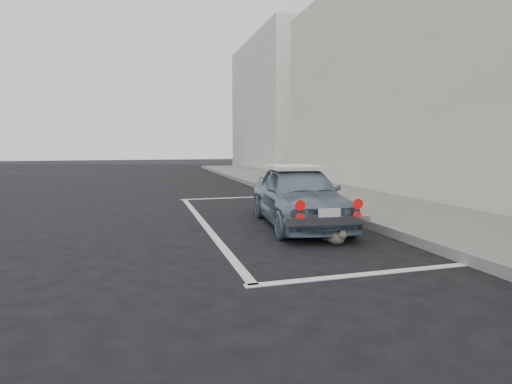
# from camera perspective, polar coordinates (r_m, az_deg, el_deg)

# --- Properties ---
(ground) EXTENTS (80.00, 80.00, 0.00)m
(ground) POSITION_cam_1_polar(r_m,az_deg,el_deg) (5.03, 8.16, -10.30)
(ground) COLOR black
(ground) RESTS_ON ground
(sidewalk) EXTENTS (2.80, 40.00, 0.15)m
(sidewalk) POSITION_cam_1_polar(r_m,az_deg,el_deg) (8.35, 22.80, -3.46)
(sidewalk) COLOR slate
(sidewalk) RESTS_ON ground
(shop_building) EXTENTS (3.50, 18.00, 7.00)m
(shop_building) POSITION_cam_1_polar(r_m,az_deg,el_deg) (11.99, 29.49, 15.51)
(shop_building) COLOR #BDB7A6
(shop_building) RESTS_ON ground
(building_far) EXTENTS (3.50, 10.00, 8.00)m
(building_far) POSITION_cam_1_polar(r_m,az_deg,el_deg) (25.90, 2.94, 12.22)
(building_far) COLOR #B3ACA2
(building_far) RESTS_ON ground
(pline_rear) EXTENTS (3.00, 0.12, 0.01)m
(pline_rear) POSITION_cam_1_polar(r_m,az_deg,el_deg) (4.84, 16.15, -11.14)
(pline_rear) COLOR silver
(pline_rear) RESTS_ON ground
(pline_front) EXTENTS (3.00, 0.12, 0.01)m
(pline_front) POSITION_cam_1_polar(r_m,az_deg,el_deg) (11.26, -3.09, -0.83)
(pline_front) COLOR silver
(pline_front) RESTS_ON ground
(pline_side) EXTENTS (0.12, 7.00, 0.01)m
(pline_side) POSITION_cam_1_polar(r_m,az_deg,el_deg) (7.61, -7.49, -4.47)
(pline_side) COLOR silver
(pline_side) RESTS_ON ground
(retro_coupe) EXTENTS (1.66, 3.41, 1.12)m
(retro_coupe) POSITION_cam_1_polar(r_m,az_deg,el_deg) (7.37, 6.08, -0.39)
(retro_coupe) COLOR slate
(retro_coupe) RESTS_ON ground
(cat) EXTENTS (0.29, 0.44, 0.24)m
(cat) POSITION_cam_1_polar(r_m,az_deg,el_deg) (6.07, 11.41, -6.36)
(cat) COLOR #6B5C52
(cat) RESTS_ON ground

